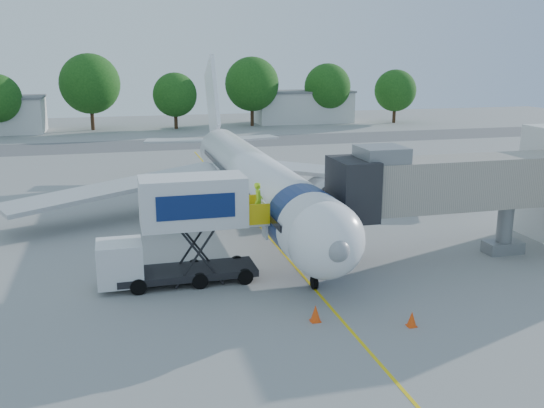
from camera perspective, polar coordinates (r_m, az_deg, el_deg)
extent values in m
plane|color=gray|center=(39.14, -0.45, -2.93)|extent=(160.00, 160.00, 0.00)
cube|color=yellow|center=(39.14, -0.45, -2.92)|extent=(0.15, 70.00, 0.01)
cube|color=#59595B|center=(79.65, -7.96, 5.65)|extent=(120.00, 10.00, 0.01)
cylinder|color=white|center=(41.22, -1.49, 2.25)|extent=(3.70, 28.00, 3.70)
sphere|color=white|center=(28.20, 5.06, -3.38)|extent=(3.70, 3.70, 3.70)
sphere|color=gray|center=(26.82, 6.18, -4.33)|extent=(1.10, 1.10, 1.10)
cone|color=white|center=(57.66, -5.39, 5.57)|extent=(3.70, 6.00, 3.70)
cube|color=white|center=(58.18, -5.65, 9.80)|extent=(0.35, 7.26, 8.29)
cube|color=#AFB1B4|center=(47.39, 8.19, 2.79)|extent=(16.17, 9.32, 1.42)
cube|color=#AFB1B4|center=(43.75, -14.12, 1.58)|extent=(16.17, 9.32, 1.42)
cylinder|color=#999BA0|center=(44.53, 4.98, 0.84)|extent=(2.10, 3.60, 2.10)
cylinder|color=#999BA0|center=(42.19, -9.24, -0.03)|extent=(2.10, 3.60, 2.10)
cube|color=black|center=(27.80, 5.29, -2.67)|extent=(2.60, 1.39, 0.81)
cylinder|color=navy|center=(30.92, 3.20, -1.78)|extent=(3.73, 2.00, 3.73)
cylinder|color=silver|center=(30.27, 4.01, -6.63)|extent=(0.16, 0.16, 1.50)
cylinder|color=black|center=(30.42, 4.00, -7.39)|extent=(0.25, 0.64, 0.64)
cylinder|color=black|center=(45.26, 0.86, 0.01)|extent=(0.35, 0.90, 0.90)
cylinder|color=black|center=(44.19, -5.65, -0.41)|extent=(0.35, 0.90, 0.90)
cube|color=#A59D8D|center=(35.20, 16.81, 1.93)|extent=(13.60, 2.60, 2.80)
cube|color=black|center=(32.46, 7.57, 1.43)|extent=(2.00, 3.20, 3.20)
cube|color=slate|center=(32.76, 10.27, 4.65)|extent=(2.40, 2.40, 0.80)
cylinder|color=slate|center=(37.78, 21.05, -2.14)|extent=(0.90, 0.90, 3.00)
cube|color=slate|center=(38.10, 20.89, -3.81)|extent=(2.20, 1.20, 0.70)
cylinder|color=black|center=(37.59, 19.77, -3.94)|extent=(0.30, 0.70, 0.70)
cylinder|color=black|center=(38.62, 21.99, -3.67)|extent=(0.30, 0.70, 0.70)
cube|color=black|center=(31.40, -7.98, -6.35)|extent=(7.00, 2.30, 0.35)
cube|color=silver|center=(30.97, -14.13, -5.37)|extent=(2.20, 2.20, 2.10)
cube|color=black|center=(30.83, -14.18, -4.58)|extent=(1.90, 2.10, 0.70)
cube|color=silver|center=(30.37, -7.47, 0.27)|extent=(5.20, 2.40, 2.50)
cube|color=navy|center=(29.19, -7.16, -0.28)|extent=(3.80, 0.04, 1.20)
cube|color=silver|center=(31.20, -1.66, -1.52)|extent=(1.10, 2.20, 0.10)
cube|color=#DCB90B|center=(30.07, -1.21, -1.03)|extent=(1.10, 0.06, 1.10)
cube|color=#DCB90B|center=(32.05, -2.09, -0.09)|extent=(1.10, 0.06, 1.10)
cylinder|color=black|center=(30.90, -2.54, -6.86)|extent=(0.80, 0.25, 0.80)
cylinder|color=black|center=(32.83, -3.32, -5.59)|extent=(0.80, 0.25, 0.80)
cylinder|color=black|center=(30.32, -12.46, -7.62)|extent=(0.80, 0.25, 0.80)
cylinder|color=black|center=(32.28, -12.63, -6.27)|extent=(0.80, 0.25, 0.80)
imported|color=#A2DF17|center=(30.99, -1.28, 0.30)|extent=(0.62, 0.79, 1.91)
cube|color=silver|center=(24.25, 15.17, -12.67)|extent=(4.01, 3.17, 1.43)
cube|color=navy|center=(24.05, 15.25, -11.70)|extent=(2.58, 2.43, 0.36)
cylinder|color=black|center=(23.01, 14.47, -15.17)|extent=(0.75, 0.53, 0.71)
cylinder|color=black|center=(23.75, 11.62, -14.02)|extent=(0.75, 0.53, 0.71)
cylinder|color=black|center=(25.15, 18.41, -12.81)|extent=(0.75, 0.53, 0.71)
cylinder|color=black|center=(25.83, 15.69, -11.87)|extent=(0.75, 0.53, 0.71)
cone|color=#FF480D|center=(27.07, 13.02, -10.49)|extent=(0.43, 0.43, 0.68)
cube|color=#FF480D|center=(27.20, 12.98, -11.11)|extent=(0.39, 0.39, 0.04)
cone|color=#FF480D|center=(26.90, 4.11, -10.22)|extent=(0.47, 0.47, 0.75)
cube|color=#FF480D|center=(27.05, 4.10, -10.91)|extent=(0.43, 0.43, 0.04)
cube|color=silver|center=(103.51, 2.93, 9.06)|extent=(16.00, 7.00, 5.00)
cube|color=slate|center=(103.32, 2.95, 10.53)|extent=(16.40, 7.40, 0.30)
cylinder|color=#382314|center=(96.85, -16.57, 7.88)|extent=(0.56, 0.56, 4.04)
sphere|color=#164412|center=(96.50, -16.77, 10.79)|extent=(8.97, 8.97, 8.97)
cylinder|color=#382314|center=(95.56, -9.04, 7.90)|extent=(0.56, 0.56, 3.03)
sphere|color=#164412|center=(95.25, -9.12, 10.12)|extent=(6.73, 6.73, 6.73)
cylinder|color=#382314|center=(98.45, -1.88, 8.48)|extent=(0.56, 0.56, 3.85)
sphere|color=#164412|center=(98.11, -1.91, 11.22)|extent=(8.56, 8.56, 8.56)
cylinder|color=#382314|center=(103.07, 5.19, 8.57)|extent=(0.56, 0.56, 3.46)
sphere|color=#164412|center=(102.76, 5.24, 10.92)|extent=(7.69, 7.69, 7.69)
cylinder|color=#382314|center=(104.89, 11.42, 8.35)|extent=(0.56, 0.56, 3.11)
sphere|color=#164412|center=(104.60, 11.53, 10.43)|extent=(6.91, 6.91, 6.91)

